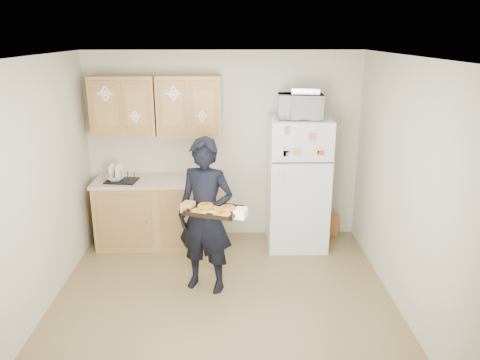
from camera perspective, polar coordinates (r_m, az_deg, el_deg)
name	(u,v)px	position (r m, az deg, el deg)	size (l,w,h in m)	color
floor	(223,303)	(5.07, -2.06, -14.73)	(3.60, 3.60, 0.00)	brown
ceiling	(220,57)	(4.29, -2.44, 14.77)	(3.60, 3.60, 0.00)	silver
wall_back	(224,147)	(6.26, -1.96, 4.07)	(3.60, 0.04, 2.50)	beige
wall_front	(217,286)	(2.88, -2.84, -12.81)	(3.60, 0.04, 2.50)	beige
wall_left	(35,191)	(4.91, -23.76, -1.27)	(0.04, 3.60, 2.50)	beige
wall_right	(406,189)	(4.84, 19.59, -1.02)	(0.04, 3.60, 2.50)	beige
refrigerator	(298,183)	(6.07, 7.03, -0.40)	(0.75, 0.70, 1.70)	silver
base_cabinet	(160,213)	(6.27, -9.73, -4.01)	(1.60, 0.60, 0.86)	olive
countertop	(158,181)	(6.12, -9.94, -0.09)	(1.64, 0.64, 0.04)	#C2AB95
upper_cab_left	(124,106)	(6.12, -13.97, 8.74)	(0.80, 0.33, 0.75)	olive
upper_cab_right	(189,106)	(5.99, -6.21, 8.98)	(0.80, 0.33, 0.75)	olive
cereal_box	(330,225)	(6.62, 10.96, -5.41)	(0.20, 0.07, 0.32)	gold
person	(206,216)	(4.98, -4.22, -4.42)	(0.62, 0.41, 1.69)	black
baking_tray	(214,211)	(4.65, -3.21, -3.78)	(0.50, 0.37, 0.04)	black
pizza_front_left	(200,211)	(4.62, -4.95, -3.76)	(0.17, 0.17, 0.02)	orange
pizza_front_right	(222,214)	(4.54, -2.22, -4.11)	(0.17, 0.17, 0.02)	orange
pizza_back_left	(206,205)	(4.76, -4.17, -3.07)	(0.17, 0.17, 0.02)	orange
pizza_back_right	(228,208)	(4.68, -1.51, -3.39)	(0.17, 0.17, 0.02)	orange
pizza_center	(214,209)	(4.65, -3.22, -3.58)	(0.17, 0.17, 0.02)	orange
microwave	(300,106)	(5.79, 7.33, 8.89)	(0.54, 0.37, 0.30)	silver
foil_pan	(306,91)	(5.81, 8.07, 10.73)	(0.34, 0.23, 0.07)	silver
dish_rack	(121,176)	(6.10, -14.27, 0.51)	(0.38, 0.29, 0.15)	black
bowl	(115,178)	(6.13, -14.97, 0.25)	(0.23, 0.23, 0.06)	white
soap_bottle	(205,173)	(5.98, -4.35, 0.80)	(0.08, 0.08, 0.18)	silver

